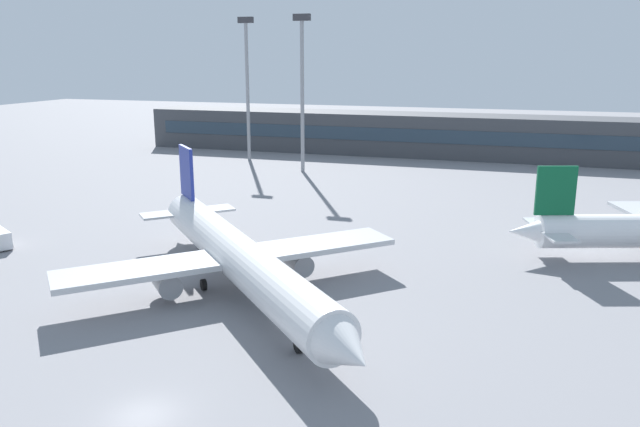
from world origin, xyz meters
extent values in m
plane|color=gray|center=(0.00, 40.00, 0.00)|extent=(400.00, 400.00, 0.00)
cube|color=#3F4247|center=(0.00, 108.51, 4.50)|extent=(125.36, 12.00, 9.00)
cube|color=#263847|center=(0.00, 102.46, 4.95)|extent=(119.09, 0.16, 2.80)
cylinder|color=silver|center=(-2.98, 20.47, 3.51)|extent=(29.30, 30.48, 4.04)
cone|color=silver|center=(11.46, 5.30, 3.51)|extent=(5.84, 5.86, 3.84)
cone|color=silver|center=(-17.27, 35.49, 3.51)|extent=(4.83, 4.87, 2.83)
cube|color=navy|center=(-15.06, 33.17, 8.45)|extent=(3.50, 3.65, 5.84)
cube|color=silver|center=(-15.28, 33.40, 3.72)|extent=(9.75, 9.48, 0.25)
cube|color=silver|center=(-3.71, 21.24, 3.19)|extent=(26.60, 25.67, 0.53)
cylinder|color=gray|center=(-8.32, 16.84, 1.69)|extent=(3.88, 3.93, 2.12)
cylinder|color=gray|center=(0.91, 25.64, 1.69)|extent=(3.88, 3.93, 2.12)
cylinder|color=black|center=(6.25, 10.78, 0.53)|extent=(1.04, 1.06, 1.06)
cylinder|color=black|center=(-6.44, 20.10, 0.53)|extent=(1.04, 1.06, 1.06)
cylinder|color=black|center=(-2.44, 23.91, 0.53)|extent=(1.04, 1.06, 1.06)
cone|color=white|center=(22.07, 38.59, 3.15)|extent=(4.23, 3.54, 2.54)
cube|color=#0C5933|center=(24.81, 39.49, 7.58)|extent=(4.09, 1.63, 5.24)
cube|color=silver|center=(24.54, 39.40, 3.34)|extent=(5.50, 9.89, 0.23)
cube|color=#1E2633|center=(-33.70, 24.12, 1.63)|extent=(1.11, 1.71, 0.70)
cylinder|color=black|center=(-33.44, 25.15, 0.38)|extent=(0.80, 0.63, 0.76)
cylinder|color=black|center=(-36.35, 26.90, 0.38)|extent=(0.80, 0.63, 0.76)
cylinder|color=gray|center=(-17.72, 81.28, 13.68)|extent=(0.70, 0.70, 27.37)
cube|color=#333338|center=(-17.72, 81.28, 27.97)|extent=(3.20, 0.80, 1.20)
cylinder|color=gray|center=(-33.02, 91.11, 13.83)|extent=(0.70, 0.70, 27.65)
cube|color=#333338|center=(-33.02, 91.11, 28.25)|extent=(3.20, 0.80, 1.20)
camera|label=1|loc=(20.50, -29.15, 21.30)|focal=35.16mm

